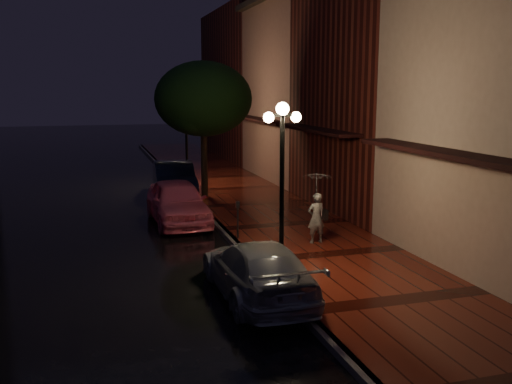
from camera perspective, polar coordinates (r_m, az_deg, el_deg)
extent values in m
plane|color=black|center=(19.24, -3.33, -4.10)|extent=(120.00, 120.00, 0.00)
cube|color=#4B140D|center=(19.84, 3.02, -3.43)|extent=(4.50, 60.00, 0.15)
cube|color=#595451|center=(19.22, -3.33, -3.88)|extent=(0.25, 60.00, 0.15)
cube|color=#511914|center=(23.07, 12.86, 11.85)|extent=(5.00, 8.00, 11.00)
cube|color=#8C5951|center=(30.31, 5.29, 9.75)|extent=(5.00, 8.00, 9.00)
cube|color=#511914|center=(39.77, -0.13, 10.64)|extent=(5.00, 12.00, 10.00)
cylinder|color=black|center=(14.17, 2.60, -0.41)|extent=(0.12, 0.12, 4.00)
cylinder|color=black|center=(14.63, 2.54, -7.55)|extent=(0.36, 0.36, 0.30)
cube|color=black|center=(13.94, 2.66, 7.69)|extent=(0.70, 0.08, 0.08)
sphere|color=#F0C790|center=(13.93, 2.67, 8.31)|extent=(0.32, 0.32, 0.32)
sphere|color=#F0C790|center=(13.83, 1.28, 7.47)|extent=(0.26, 0.26, 0.26)
sphere|color=#F0C790|center=(14.06, 4.02, 7.49)|extent=(0.26, 0.26, 0.26)
cylinder|color=black|center=(27.66, -6.96, 4.79)|extent=(0.12, 0.12, 4.00)
cylinder|color=black|center=(27.90, -6.87, 1.00)|extent=(0.36, 0.36, 0.30)
cube|color=black|center=(27.54, -7.05, 8.93)|extent=(0.70, 0.08, 0.08)
sphere|color=#F0C790|center=(27.54, -7.06, 9.24)|extent=(0.32, 0.32, 0.32)
sphere|color=#F0C790|center=(27.49, -7.77, 8.81)|extent=(0.26, 0.26, 0.26)
sphere|color=#F0C790|center=(27.60, -6.32, 8.84)|extent=(0.26, 0.26, 0.26)
cylinder|color=black|center=(24.81, -5.20, 3.26)|extent=(0.28, 0.28, 3.20)
ellipsoid|color=black|center=(24.63, -5.30, 9.27)|extent=(4.16, 4.16, 3.20)
sphere|color=black|center=(25.38, -3.98, 7.97)|extent=(1.80, 1.80, 1.80)
sphere|color=black|center=(23.85, -6.38, 8.02)|extent=(1.80, 1.80, 1.80)
imported|color=#E75F7E|center=(20.58, -7.85, -0.97)|extent=(1.97, 4.67, 1.58)
imported|color=black|center=(25.55, -8.17, 1.22)|extent=(1.97, 4.89, 1.58)
imported|color=#95969C|center=(13.27, 0.15, -7.77)|extent=(1.90, 4.61, 1.33)
imported|color=silver|center=(17.36, 6.03, -2.60)|extent=(0.59, 0.41, 1.55)
imported|color=silver|center=(17.17, 6.09, 0.59)|extent=(0.90, 0.92, 0.82)
cylinder|color=black|center=(17.28, 6.05, -1.43)|extent=(0.02, 0.02, 1.24)
cube|color=black|center=(17.39, 6.88, -2.24)|extent=(0.12, 0.29, 0.31)
cylinder|color=black|center=(17.79, -1.84, -3.13)|extent=(0.05, 0.05, 1.00)
cube|color=black|center=(17.66, -1.85, -1.26)|extent=(0.11, 0.08, 0.20)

